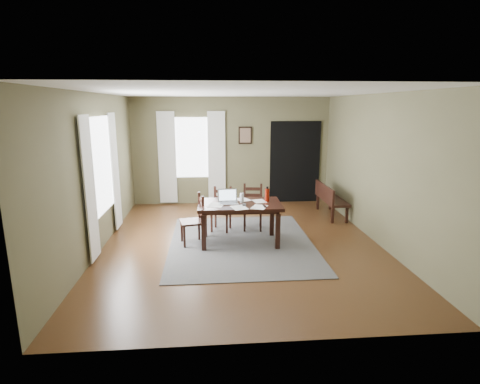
{
  "coord_description": "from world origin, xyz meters",
  "views": [
    {
      "loc": [
        -0.56,
        -6.51,
        2.48
      ],
      "look_at": [
        0.0,
        0.3,
        0.9
      ],
      "focal_mm": 28.0,
      "sensor_mm": 36.0,
      "label": 1
    }
  ],
  "objects": [
    {
      "name": "curtain_back_left",
      "position": [
        -1.62,
        2.94,
        1.2
      ],
      "size": [
        0.44,
        0.03,
        2.3
      ],
      "color": "silver",
      "rests_on": "ground"
    },
    {
      "name": "room_shell",
      "position": [
        0.0,
        0.0,
        1.8
      ],
      "size": [
        5.02,
        6.02,
        2.71
      ],
      "color": "brown",
      "rests_on": "ground"
    },
    {
      "name": "ground",
      "position": [
        0.0,
        0.0,
        -0.01
      ],
      "size": [
        5.0,
        6.0,
        0.01
      ],
      "color": "#492C16"
    },
    {
      "name": "doorway_back",
      "position": [
        1.65,
        2.97,
        1.05
      ],
      "size": [
        1.3,
        0.03,
        2.1
      ],
      "color": "black",
      "rests_on": "ground"
    },
    {
      "name": "paper_b",
      "position": [
        0.29,
        -0.29,
        0.76
      ],
      "size": [
        0.35,
        0.38,
        0.0
      ],
      "primitive_type": "cube",
      "rotation": [
        0.0,
        0.0,
        -0.43
      ],
      "color": "white",
      "rests_on": "dining_table"
    },
    {
      "name": "chair_back_right",
      "position": [
        0.3,
        0.82,
        0.45
      ],
      "size": [
        0.44,
        0.45,
        0.91
      ],
      "rotation": [
        0.0,
        0.0,
        -0.12
      ],
      "color": "black",
      "rests_on": "rug"
    },
    {
      "name": "window_left",
      "position": [
        -2.47,
        0.2,
        1.45
      ],
      "size": [
        0.01,
        1.3,
        1.7
      ],
      "color": "white",
      "rests_on": "ground"
    },
    {
      "name": "dining_table",
      "position": [
        -0.03,
        0.02,
        0.67
      ],
      "size": [
        1.51,
        0.92,
        0.75
      ],
      "rotation": [
        0.0,
        0.0,
        -0.02
      ],
      "color": "black",
      "rests_on": "rug"
    },
    {
      "name": "drinking_glass",
      "position": [
        0.02,
        0.09,
        0.84
      ],
      "size": [
        0.1,
        0.1,
        0.17
      ],
      "primitive_type": "cylinder",
      "rotation": [
        0.0,
        0.0,
        -0.43
      ],
      "color": "silver",
      "rests_on": "dining_table"
    },
    {
      "name": "paper_d",
      "position": [
        0.34,
        0.12,
        0.76
      ],
      "size": [
        0.26,
        0.31,
        0.0
      ],
      "primitive_type": "cube",
      "rotation": [
        0.0,
        0.0,
        0.2
      ],
      "color": "white",
      "rests_on": "dining_table"
    },
    {
      "name": "chair_back_left",
      "position": [
        -0.34,
        0.78,
        0.43
      ],
      "size": [
        0.47,
        0.47,
        0.88
      ],
      "rotation": [
        0.0,
        0.0,
        -0.27
      ],
      "color": "black",
      "rests_on": "rug"
    },
    {
      "name": "curtain_left_near",
      "position": [
        -2.44,
        -0.62,
        1.2
      ],
      "size": [
        0.03,
        0.48,
        2.3
      ],
      "color": "silver",
      "rests_on": "ground"
    },
    {
      "name": "bench",
      "position": [
        2.15,
        1.59,
        0.44
      ],
      "size": [
        0.42,
        1.3,
        0.74
      ],
      "rotation": [
        0.0,
        0.0,
        1.57
      ],
      "color": "black",
      "rests_on": "ground"
    },
    {
      "name": "framed_picture",
      "position": [
        0.35,
        2.97,
        1.75
      ],
      "size": [
        0.34,
        0.03,
        0.44
      ],
      "color": "black",
      "rests_on": "ground"
    },
    {
      "name": "paper_c",
      "position": [
        0.05,
        0.27,
        0.76
      ],
      "size": [
        0.33,
        0.35,
        0.0
      ],
      "primitive_type": "cube",
      "rotation": [
        0.0,
        0.0,
        0.47
      ],
      "color": "white",
      "rests_on": "dining_table"
    },
    {
      "name": "window_back",
      "position": [
        -1.0,
        2.97,
        1.45
      ],
      "size": [
        1.0,
        0.01,
        1.5
      ],
      "color": "white",
      "rests_on": "ground"
    },
    {
      "name": "curtain_left_far",
      "position": [
        -2.44,
        1.02,
        1.2
      ],
      "size": [
        0.03,
        0.48,
        2.3
      ],
      "color": "silver",
      "rests_on": "ground"
    },
    {
      "name": "paper_e",
      "position": [
        -0.06,
        -0.29,
        0.76
      ],
      "size": [
        0.32,
        0.37,
        0.0
      ],
      "primitive_type": "cube",
      "rotation": [
        0.0,
        0.0,
        0.27
      ],
      "color": "white",
      "rests_on": "dining_table"
    },
    {
      "name": "laptop",
      "position": [
        -0.24,
        0.06,
        0.82
      ],
      "size": [
        0.37,
        0.3,
        0.24
      ],
      "rotation": [
        0.0,
        0.0,
        0.04
      ],
      "color": "#B7B7BC",
      "rests_on": "dining_table"
    },
    {
      "name": "tv_remote",
      "position": [
        0.39,
        -0.26,
        0.77
      ],
      "size": [
        0.05,
        0.16,
        0.02
      ],
      "primitive_type": "cube",
      "rotation": [
        0.0,
        0.0,
        0.04
      ],
      "color": "black",
      "rests_on": "dining_table"
    },
    {
      "name": "water_bottle",
      "position": [
        0.48,
        0.1,
        0.89
      ],
      "size": [
        0.1,
        0.1,
        0.28
      ],
      "rotation": [
        0.0,
        0.0,
        -0.36
      ],
      "color": "maroon",
      "rests_on": "dining_table"
    },
    {
      "name": "chair_end",
      "position": [
        -0.86,
        0.04,
        0.45
      ],
      "size": [
        0.48,
        0.48,
        0.92
      ],
      "rotation": [
        0.0,
        0.0,
        -1.36
      ],
      "color": "black",
      "rests_on": "rug"
    },
    {
      "name": "paper_a",
      "position": [
        -0.45,
        -0.08,
        0.76
      ],
      "size": [
        0.34,
        0.39,
        0.0
      ],
      "primitive_type": "cube",
      "rotation": [
        0.0,
        0.0,
        -0.27
      ],
      "color": "white",
      "rests_on": "dining_table"
    },
    {
      "name": "curtain_back_right",
      "position": [
        -0.38,
        2.94,
        1.2
      ],
      "size": [
        0.44,
        0.03,
        2.3
      ],
      "color": "silver",
      "rests_on": "ground"
    },
    {
      "name": "computer_mouse",
      "position": [
        0.04,
        -0.16,
        0.78
      ],
      "size": [
        0.07,
        0.11,
        0.03
      ],
      "primitive_type": "cube",
      "rotation": [
        0.0,
        0.0,
        -0.14
      ],
      "color": "#3F3F42",
      "rests_on": "dining_table"
    },
    {
      "name": "rug",
      "position": [
        0.0,
        0.0,
        0.01
      ],
      "size": [
        2.6,
        3.2,
        0.01
      ],
      "color": "#484848",
      "rests_on": "ground"
    }
  ]
}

